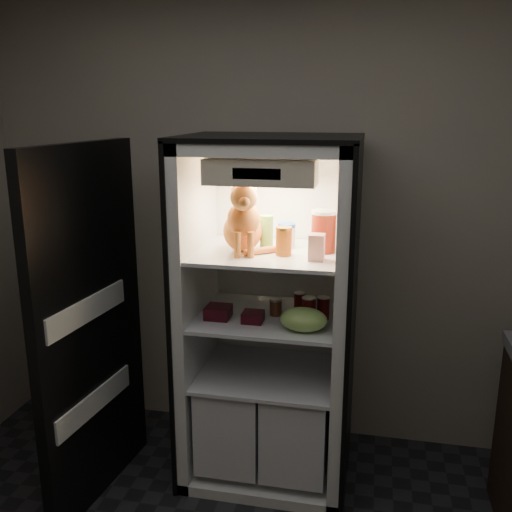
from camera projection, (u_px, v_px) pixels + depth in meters
The scene contains 16 objects.
room_shell at pixel (181, 250), 1.60m from camera, with size 3.60×3.60×3.60m.
refrigerator at pixel (270, 336), 3.12m from camera, with size 0.90×0.72×1.88m.
fridge_door at pixel (90, 331), 2.88m from camera, with size 0.15×0.87×1.85m.
tabby_cat at pixel (244, 224), 2.88m from camera, with size 0.36×0.39×0.40m.
parmesan_shaker at pixel (267, 232), 2.95m from camera, with size 0.07×0.07×0.18m.
mayo_tub at pixel (287, 235), 3.00m from camera, with size 0.09×0.09×0.13m.
salsa_jar at pixel (284, 241), 2.84m from camera, with size 0.08×0.08×0.14m.
pepper_jar at pixel (324, 231), 2.89m from camera, with size 0.13×0.13×0.21m.
cream_carton at pixel (317, 247), 2.74m from camera, with size 0.08×0.08×0.13m, color silver.
soda_can_a at pixel (300, 303), 3.05m from camera, with size 0.06×0.06×0.11m.
soda_can_b at pixel (323, 308), 2.95m from camera, with size 0.07×0.07×0.12m.
soda_can_c at pixel (309, 310), 2.90m from camera, with size 0.07×0.07×0.13m.
condiment_jar at pixel (276, 307), 3.01m from camera, with size 0.07×0.07×0.09m.
grape_bag at pixel (304, 319), 2.80m from camera, with size 0.23×0.17×0.12m, color #9DC75C.
berry_box_left at pixel (218, 312), 2.97m from camera, with size 0.13×0.13×0.06m, color #4F0D19.
berry_box_right at pixel (253, 317), 2.92m from camera, with size 0.11×0.11×0.05m, color #4F0D19.
Camera 1 is at (0.53, -1.47, 2.01)m, focal length 40.00 mm.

